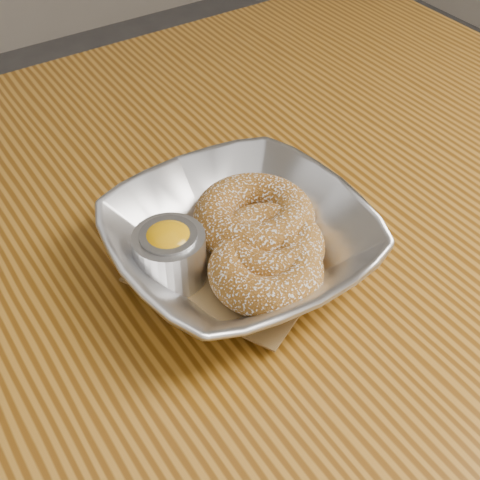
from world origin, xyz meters
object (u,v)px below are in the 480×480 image
ramekin (170,253)px  table (142,352)px  donut_back (254,218)px  serving_bowl (240,243)px  donut_extra (269,246)px  donut_front (266,270)px

ramekin → table: bearing=138.9°
donut_back → ramekin: ramekin is taller
serving_bowl → donut_extra: bearing=-40.7°
table → donut_front: bearing=-41.3°
donut_extra → donut_front: bearing=-129.7°
ramekin → donut_front: bearing=-41.3°
table → ramekin: (0.03, -0.02, 0.13)m
table → ramekin: bearing=-41.1°
donut_back → ramekin: 0.08m
ramekin → donut_back: bearing=2.9°
donut_back → donut_extra: bearing=-103.6°
serving_bowl → donut_back: bearing=34.4°
table → serving_bowl: (0.09, -0.04, 0.12)m
donut_back → ramekin: size_ratio=1.81×
ramekin → donut_extra: bearing=-21.0°
donut_extra → ramekin: 0.08m
donut_front → table: bearing=138.7°
table → donut_front: donut_front is taller
table → donut_back: (0.11, -0.02, 0.13)m
donut_front → ramekin: ramekin is taller
table → serving_bowl: size_ratio=5.64×
serving_bowl → ramekin: bearing=166.7°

